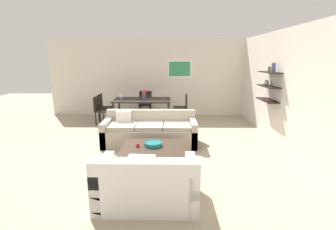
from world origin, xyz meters
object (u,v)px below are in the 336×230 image
object	(u,v)px
decorative_bowl	(153,144)
wine_glass_left_near	(120,96)
dining_chair_left_near	(100,108)
dining_chair_head	(145,102)
centerpiece_vase	(144,93)
wine_glass_right_far	(163,95)
apple_on_coffee_table	(138,145)
dining_table	(142,101)
sofa_beige	(150,132)
loveseat_white	(147,184)
wine_glass_left_far	(122,95)
dining_chair_left_far	(104,105)
dining_chair_right_far	(183,106)
wine_glass_head	(144,94)
coffee_table	(154,156)

from	to	relation	value
decorative_bowl	wine_glass_left_near	xyz separation A→B (m)	(-1.25, 3.17, 0.45)
dining_chair_left_near	dining_chair_head	world-z (taller)	same
centerpiece_vase	wine_glass_right_far	bearing A→B (deg)	8.70
apple_on_coffee_table	dining_table	bearing A→B (deg)	94.81
dining_chair_head	dining_chair_left_near	bearing A→B (deg)	-138.50
sofa_beige	dining_table	bearing A→B (deg)	101.05
loveseat_white	wine_glass_left_far	size ratio (longest dim) A/B	8.79
wine_glass_right_far	dining_chair_left_far	bearing A→B (deg)	176.97
dining_chair_right_far	sofa_beige	bearing A→B (deg)	-111.21
wine_glass_left_far	dining_chair_left_far	bearing A→B (deg)	170.63
wine_glass_left_near	wine_glass_head	size ratio (longest dim) A/B	1.15
dining_table	wine_glass_head	size ratio (longest dim) A/B	11.93
loveseat_white	sofa_beige	bearing A→B (deg)	93.89
wine_glass_left_far	loveseat_white	bearing A→B (deg)	-75.21
wine_glass_right_far	dining_chair_right_far	bearing A→B (deg)	9.37
dining_table	wine_glass_right_far	size ratio (longest dim) A/B	10.03
coffee_table	dining_chair_left_far	bearing A→B (deg)	117.99
wine_glass_left_near	centerpiece_vase	distance (m)	0.75
sofa_beige	dining_chair_head	size ratio (longest dim) A/B	2.51
sofa_beige	wine_glass_left_near	distance (m)	2.32
sofa_beige	decorative_bowl	world-z (taller)	sofa_beige
dining_chair_left_far	decorative_bowl	bearing A→B (deg)	-61.83
apple_on_coffee_table	wine_glass_head	bearing A→B (deg)	94.23
dining_chair_left_near	dining_chair_right_far	world-z (taller)	same
dining_chair_head	apple_on_coffee_table	bearing A→B (deg)	-86.23
centerpiece_vase	dining_table	bearing A→B (deg)	-148.37
coffee_table	decorative_bowl	world-z (taller)	decorative_bowl
wine_glass_left_far	centerpiece_vase	size ratio (longest dim) A/B	0.49
wine_glass_left_near	dining_table	bearing A→B (deg)	10.81
centerpiece_vase	apple_on_coffee_table	bearing A→B (deg)	-86.17
dining_chair_right_far	wine_glass_left_far	xyz separation A→B (m)	(-1.98, -0.11, 0.36)
sofa_beige	coffee_table	xyz separation A→B (m)	(0.19, -1.26, -0.10)
wine_glass_head	sofa_beige	bearing A→B (deg)	-80.90
apple_on_coffee_table	wine_glass_left_far	bearing A→B (deg)	105.35
wine_glass_left_far	wine_glass_head	xyz separation A→B (m)	(0.67, 0.33, -0.00)
dining_chair_left_near	dining_chair_head	size ratio (longest dim) A/B	1.00
wine_glass_left_near	dining_chair_head	bearing A→B (deg)	57.45
wine_glass_left_near	coffee_table	bearing A→B (deg)	-68.53
loveseat_white	dining_chair_left_near	xyz separation A→B (m)	(-1.89, 4.39, 0.21)
dining_chair_left_near	centerpiece_vase	world-z (taller)	centerpiece_vase
sofa_beige	wine_glass_left_far	size ratio (longest dim) A/B	13.73
decorative_bowl	wine_glass_head	bearing A→B (deg)	98.75
coffee_table	centerpiece_vase	size ratio (longest dim) A/B	3.73
loveseat_white	wine_glass_right_far	size ratio (longest dim) A/B	7.83
dining_chair_left_far	centerpiece_vase	bearing A→B (deg)	-8.32
dining_chair_left_far	wine_glass_right_far	size ratio (longest dim) A/B	4.88
dining_table	dining_chair_left_far	size ratio (longest dim) A/B	2.06
dining_chair_head	wine_glass_head	bearing A→B (deg)	-90.00
sofa_beige	decorative_bowl	xyz separation A→B (m)	(0.17, -1.20, 0.13)
centerpiece_vase	coffee_table	bearing A→B (deg)	-80.95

